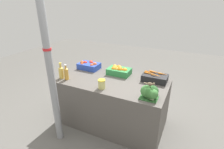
% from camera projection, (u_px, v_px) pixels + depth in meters
% --- Properties ---
extents(ground_plane, '(10.00, 10.00, 0.00)m').
position_uv_depth(ground_plane, '(112.00, 121.00, 2.95)').
color(ground_plane, '#605E59').
extents(market_table, '(1.65, 0.85, 0.76)m').
position_uv_depth(market_table, '(112.00, 102.00, 2.80)').
color(market_table, '#56514C').
rests_on(market_table, ground_plane).
extents(support_pole, '(0.10, 0.10, 2.47)m').
position_uv_depth(support_pole, '(48.00, 58.00, 2.12)').
color(support_pole, gray).
rests_on(support_pole, ground_plane).
extents(apple_crate, '(0.37, 0.24, 0.14)m').
position_uv_depth(apple_crate, '(89.00, 65.00, 3.07)').
color(apple_crate, '#2847B7').
rests_on(apple_crate, market_table).
extents(orange_crate, '(0.37, 0.24, 0.14)m').
position_uv_depth(orange_crate, '(119.00, 71.00, 2.84)').
color(orange_crate, '#2D8442').
rests_on(orange_crate, market_table).
extents(carrot_crate, '(0.37, 0.24, 0.14)m').
position_uv_depth(carrot_crate, '(155.00, 78.00, 2.61)').
color(carrot_crate, black).
rests_on(carrot_crate, market_table).
extents(broccoli_pile, '(0.23, 0.20, 0.17)m').
position_uv_depth(broccoli_pile, '(150.00, 92.00, 2.14)').
color(broccoli_pile, '#2D602D').
rests_on(broccoli_pile, market_table).
extents(juice_bottle_golden, '(0.07, 0.07, 0.25)m').
position_uv_depth(juice_bottle_golden, '(61.00, 72.00, 2.68)').
color(juice_bottle_golden, gold).
rests_on(juice_bottle_golden, market_table).
extents(juice_bottle_amber, '(0.06, 0.06, 0.24)m').
position_uv_depth(juice_bottle_amber, '(66.00, 73.00, 2.64)').
color(juice_bottle_amber, gold).
rests_on(juice_bottle_amber, market_table).
extents(pickle_jar, '(0.10, 0.10, 0.13)m').
position_uv_depth(pickle_jar, '(102.00, 84.00, 2.39)').
color(pickle_jar, '#D1CC75').
rests_on(pickle_jar, market_table).
extents(sparrow_bird, '(0.14, 0.04, 0.05)m').
position_uv_depth(sparrow_bird, '(150.00, 84.00, 2.11)').
color(sparrow_bird, '#4C3D2D').
rests_on(sparrow_bird, broccoli_pile).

